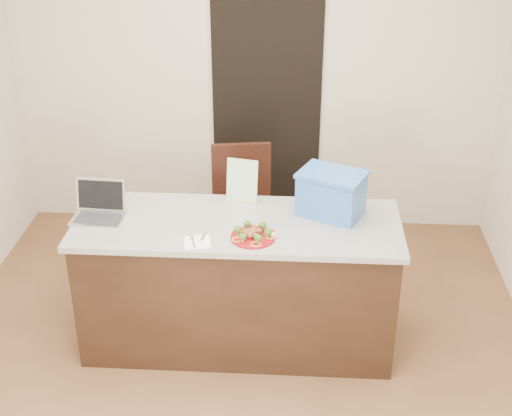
# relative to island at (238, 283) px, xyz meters

# --- Properties ---
(ground) EXTENTS (4.00, 4.00, 0.00)m
(ground) POSITION_rel_island_xyz_m (0.00, -0.25, -0.46)
(ground) COLOR brown
(ground) RESTS_ON ground
(room_shell) EXTENTS (4.00, 4.00, 4.00)m
(room_shell) POSITION_rel_island_xyz_m (0.00, -0.25, 1.16)
(room_shell) COLOR white
(room_shell) RESTS_ON ground
(doorway) EXTENTS (0.90, 0.02, 2.00)m
(doorway) POSITION_rel_island_xyz_m (0.10, 1.73, 0.54)
(doorway) COLOR black
(doorway) RESTS_ON ground
(island) EXTENTS (2.06, 0.76, 0.92)m
(island) POSITION_rel_island_xyz_m (0.00, 0.00, 0.00)
(island) COLOR black
(island) RESTS_ON ground
(plate) EXTENTS (0.27, 0.27, 0.02)m
(plate) POSITION_rel_island_xyz_m (0.11, -0.20, 0.47)
(plate) COLOR maroon
(plate) RESTS_ON island
(meatballs) EXTENTS (0.10, 0.11, 0.04)m
(meatballs) POSITION_rel_island_xyz_m (0.11, -0.19, 0.49)
(meatballs) COLOR brown
(meatballs) RESTS_ON plate
(broccoli) EXTENTS (0.23, 0.22, 0.04)m
(broccoli) POSITION_rel_island_xyz_m (0.11, -0.20, 0.51)
(broccoli) COLOR #224B14
(broccoli) RESTS_ON plate
(pepper_rings) EXTENTS (0.26, 0.27, 0.01)m
(pepper_rings) POSITION_rel_island_xyz_m (0.11, -0.20, 0.48)
(pepper_rings) COLOR orange
(pepper_rings) RESTS_ON plate
(napkin) EXTENTS (0.18, 0.18, 0.01)m
(napkin) POSITION_rel_island_xyz_m (-0.22, -0.26, 0.46)
(napkin) COLOR white
(napkin) RESTS_ON island
(fork) EXTENTS (0.05, 0.16, 0.00)m
(fork) POSITION_rel_island_xyz_m (-0.24, -0.25, 0.47)
(fork) COLOR #BBBBC0
(fork) RESTS_ON napkin
(knife) EXTENTS (0.03, 0.21, 0.01)m
(knife) POSITION_rel_island_xyz_m (-0.19, -0.28, 0.47)
(knife) COLOR white
(knife) RESTS_ON napkin
(yogurt_bottle) EXTENTS (0.03, 0.03, 0.07)m
(yogurt_bottle) POSITION_rel_island_xyz_m (0.23, -0.20, 0.49)
(yogurt_bottle) COLOR white
(yogurt_bottle) RESTS_ON island
(laptop) EXTENTS (0.33, 0.27, 0.23)m
(laptop) POSITION_rel_island_xyz_m (-0.88, 0.03, 0.52)
(laptop) COLOR silver
(laptop) RESTS_ON island
(leaflet) EXTENTS (0.21, 0.09, 0.29)m
(leaflet) POSITION_rel_island_xyz_m (0.01, 0.29, 0.61)
(leaflet) COLOR white
(leaflet) RESTS_ON island
(blue_box) EXTENTS (0.48, 0.43, 0.29)m
(blue_box) POSITION_rel_island_xyz_m (0.59, 0.15, 0.60)
(blue_box) COLOR #3064AF
(blue_box) RESTS_ON island
(chair) EXTENTS (0.52, 0.52, 1.02)m
(chair) POSITION_rel_island_xyz_m (-0.06, 0.93, 0.12)
(chair) COLOR #35170F
(chair) RESTS_ON ground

